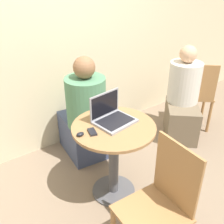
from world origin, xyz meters
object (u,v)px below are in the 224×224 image
(laptop, at_px, (112,116))
(cell_phone, at_px, (92,132))
(person_seated, at_px, (84,118))
(chair_empty, at_px, (160,206))

(laptop, relative_size, cell_phone, 3.07)
(laptop, distance_m, person_seated, 0.65)
(chair_empty, height_order, person_seated, person_seated)
(cell_phone, distance_m, chair_empty, 0.73)
(laptop, bearing_deg, chair_empty, -101.36)
(chair_empty, relative_size, person_seated, 0.80)
(laptop, relative_size, chair_empty, 0.38)
(cell_phone, relative_size, chair_empty, 0.12)
(laptop, distance_m, chair_empty, 0.80)
(chair_empty, distance_m, person_seated, 1.32)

